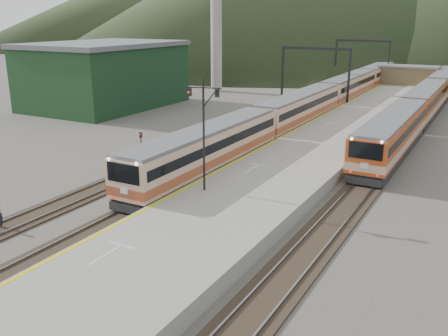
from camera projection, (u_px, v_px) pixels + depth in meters
The scene contains 13 objects.
track_main at pixel (292, 130), 54.21m from camera, with size 2.60×200.00×0.23m.
track_far at pixel (251, 125), 56.51m from camera, with size 2.60×200.00×0.23m.
track_second at pixel (402, 142), 48.90m from camera, with size 2.60×200.00×0.23m.
platform at pixel (338, 135), 49.82m from camera, with size 8.00×100.00×1.00m, color gray.
gantry_near at pixel (315, 66), 66.48m from camera, with size 9.55×0.25×8.00m.
gantry_far at pixel (362, 54), 87.44m from camera, with size 9.55×0.25×8.00m.
warehouse at pixel (105, 75), 67.56m from camera, with size 14.50×20.50×8.60m.
station_shed at pixel (408, 75), 82.74m from camera, with size 9.40×4.40×3.10m.
main_train at pixel (328, 97), 63.82m from camera, with size 2.93×80.27×3.58m.
second_train at pixel (426, 101), 60.45m from camera, with size 2.93×60.19×3.58m.
signal_mast at pixel (204, 124), 31.32m from camera, with size 2.16×0.63×7.26m.
short_signal_b at pixel (192, 143), 42.77m from camera, with size 0.25×0.21×2.27m.
short_signal_c at pixel (141, 141), 43.29m from camera, with size 0.25×0.21×2.27m.
Camera 1 is at (19.08, -10.08, 11.86)m, focal length 40.00 mm.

